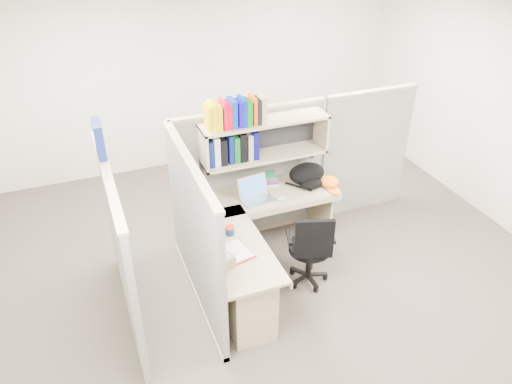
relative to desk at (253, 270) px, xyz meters
name	(u,v)px	position (x,y,z in m)	size (l,w,h in m)	color
ground	(279,276)	(0.41, 0.29, -0.44)	(6.00, 6.00, 0.00)	#3C362E
room_shell	(283,144)	(0.41, 0.29, 1.18)	(6.00, 6.00, 6.00)	beige
cubicle	(232,192)	(0.04, 0.74, 0.47)	(3.79, 1.84, 1.95)	#63635E
desk	(253,270)	(0.00, 0.00, 0.00)	(1.74, 1.75, 0.73)	tan
laptop	(258,191)	(0.34, 0.75, 0.42)	(0.35, 0.35, 0.25)	#B9B9BE
backpack	(309,176)	(1.00, 0.85, 0.42)	(0.42, 0.33, 0.25)	black
orange_cap	(329,182)	(1.21, 0.74, 0.35)	(0.21, 0.24, 0.12)	orange
snack_canister	(230,230)	(-0.14, 0.27, 0.34)	(0.09, 0.09, 0.09)	navy
tissue_box	(227,259)	(-0.32, -0.18, 0.38)	(0.11, 0.11, 0.18)	#8B724F
mouse	(281,198)	(0.59, 0.67, 0.31)	(0.10, 0.07, 0.04)	#9CBEDD
paper_cup	(254,183)	(0.41, 1.04, 0.34)	(0.06, 0.06, 0.09)	silver
book_stack	(270,178)	(0.62, 1.07, 0.34)	(0.16, 0.22, 0.11)	gray
loose_paper	(236,251)	(-0.18, 0.00, 0.29)	(0.23, 0.31, 0.00)	white
task_chair	(310,259)	(0.66, 0.07, -0.11)	(0.53, 0.50, 0.93)	black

